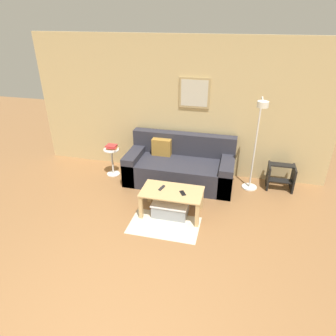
{
  "coord_description": "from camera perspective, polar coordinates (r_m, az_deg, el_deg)",
  "views": [
    {
      "loc": [
        1.13,
        -1.57,
        2.86
      ],
      "look_at": [
        0.21,
        2.18,
        0.85
      ],
      "focal_mm": 32.0,
      "sensor_mm": 36.0,
      "label": 1
    }
  ],
  "objects": [
    {
      "name": "cell_phone",
      "position": [
        4.56,
        2.81,
        -4.79
      ],
      "size": [
        0.13,
        0.15,
        0.01
      ],
      "primitive_type": "cube",
      "rotation": [
        0.0,
        0.0,
        0.51
      ],
      "color": "black",
      "rests_on": "coffee_table"
    },
    {
      "name": "storage_bin",
      "position": [
        4.76,
        0.48,
        -7.63
      ],
      "size": [
        0.56,
        0.39,
        0.23
      ],
      "color": "gray",
      "rests_on": "ground_plane"
    },
    {
      "name": "wall_back",
      "position": [
        5.69,
        1.86,
        11.39
      ],
      "size": [
        5.6,
        0.09,
        2.55
      ],
      "color": "tan",
      "rests_on": "ground_plane"
    },
    {
      "name": "book_stack",
      "position": [
        5.79,
        -10.67,
        3.87
      ],
      "size": [
        0.23,
        0.2,
        0.08
      ],
      "color": "silver",
      "rests_on": "side_table"
    },
    {
      "name": "couch",
      "position": [
        5.59,
        2.29,
        0.23
      ],
      "size": [
        1.96,
        0.9,
        0.85
      ],
      "color": "#2D2D38",
      "rests_on": "ground_plane"
    },
    {
      "name": "area_rug",
      "position": [
        4.6,
        -0.72,
        -10.81
      ],
      "size": [
        1.05,
        0.64,
        0.01
      ],
      "primitive_type": "cube",
      "color": "beige",
      "rests_on": "ground_plane"
    },
    {
      "name": "remote_control",
      "position": [
        4.68,
        -1.2,
        -3.8
      ],
      "size": [
        0.08,
        0.16,
        0.02
      ],
      "primitive_type": "cube",
      "rotation": [
        0.0,
        0.0,
        -0.26
      ],
      "color": "#232328",
      "rests_on": "coffee_table"
    },
    {
      "name": "side_table",
      "position": [
        5.91,
        -10.59,
        1.6
      ],
      "size": [
        0.3,
        0.3,
        0.54
      ],
      "color": "white",
      "rests_on": "ground_plane"
    },
    {
      "name": "coffee_table",
      "position": [
        4.66,
        0.75,
        -5.23
      ],
      "size": [
        0.95,
        0.53,
        0.42
      ],
      "color": "tan",
      "rests_on": "ground_plane"
    },
    {
      "name": "step_stool",
      "position": [
        5.75,
        20.65,
        -1.47
      ],
      "size": [
        0.46,
        0.36,
        0.45
      ],
      "color": "black",
      "rests_on": "ground_plane"
    },
    {
      "name": "floor_lamp",
      "position": [
        5.12,
        16.6,
        5.44
      ],
      "size": [
        0.27,
        0.55,
        1.69
      ],
      "color": "white",
      "rests_on": "ground_plane"
    }
  ]
}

